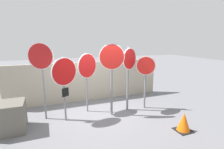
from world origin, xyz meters
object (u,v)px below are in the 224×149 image
(stop_sign_0, at_px, (41,62))
(traffic_cone_0, at_px, (184,122))
(stop_sign_5, at_px, (146,71))
(stop_sign_3, at_px, (112,65))
(storage_crate, at_px, (7,118))
(stop_sign_1, at_px, (64,76))
(stop_sign_2, at_px, (87,69))
(stop_sign_4, at_px, (129,66))

(stop_sign_0, relative_size, traffic_cone_0, 4.65)
(stop_sign_0, distance_m, stop_sign_5, 3.74)
(stop_sign_3, relative_size, storage_crate, 2.58)
(stop_sign_1, xyz_separation_m, stop_sign_2, (0.87, 0.47, 0.10))
(stop_sign_3, height_order, stop_sign_4, stop_sign_3)
(stop_sign_3, bearing_deg, stop_sign_4, 27.39)
(stop_sign_5, xyz_separation_m, storage_crate, (-4.73, -0.08, -1.05))
(stop_sign_5, bearing_deg, traffic_cone_0, -53.54)
(stop_sign_2, height_order, storage_crate, stop_sign_2)
(stop_sign_0, bearing_deg, stop_sign_1, -1.28)
(stop_sign_1, relative_size, storage_crate, 2.17)
(stop_sign_0, relative_size, stop_sign_2, 1.18)
(stop_sign_1, relative_size, traffic_cone_0, 3.83)
(stop_sign_1, xyz_separation_m, stop_sign_3, (1.58, -0.14, 0.29))
(stop_sign_1, distance_m, stop_sign_4, 2.35)
(stop_sign_4, relative_size, stop_sign_5, 1.17)
(stop_sign_1, relative_size, stop_sign_5, 1.03)
(traffic_cone_0, relative_size, storage_crate, 0.56)
(storage_crate, bearing_deg, stop_sign_0, 23.85)
(stop_sign_2, height_order, traffic_cone_0, stop_sign_2)
(stop_sign_1, bearing_deg, stop_sign_2, 1.15)
(stop_sign_0, xyz_separation_m, traffic_cone_0, (3.84, -2.33, -1.70))
(stop_sign_1, height_order, traffic_cone_0, stop_sign_1)
(storage_crate, bearing_deg, stop_sign_4, 2.30)
(stop_sign_1, bearing_deg, stop_sign_5, -27.71)
(stop_sign_5, bearing_deg, stop_sign_1, -147.95)
(stop_sign_2, bearing_deg, stop_sign_1, 177.25)
(stop_sign_2, height_order, stop_sign_5, stop_sign_2)
(stop_sign_4, relative_size, traffic_cone_0, 4.36)
(traffic_cone_0, bearing_deg, stop_sign_0, 148.72)
(stop_sign_0, relative_size, stop_sign_5, 1.25)
(stop_sign_3, bearing_deg, stop_sign_0, 179.20)
(stop_sign_2, bearing_deg, stop_sign_3, -72.07)
(stop_sign_3, xyz_separation_m, stop_sign_4, (0.77, 0.21, -0.13))
(stop_sign_2, relative_size, stop_sign_4, 0.91)
(stop_sign_0, height_order, traffic_cone_0, stop_sign_0)
(stop_sign_4, xyz_separation_m, storage_crate, (-4.05, -0.16, -1.27))
(stop_sign_4, distance_m, storage_crate, 4.25)
(stop_sign_4, bearing_deg, storage_crate, 154.23)
(stop_sign_0, relative_size, stop_sign_1, 1.21)
(stop_sign_1, height_order, stop_sign_3, stop_sign_3)
(stop_sign_2, distance_m, stop_sign_4, 1.54)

